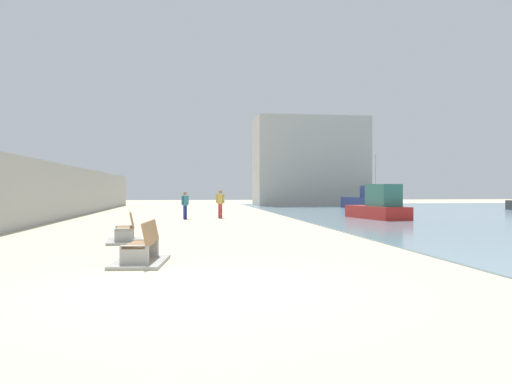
% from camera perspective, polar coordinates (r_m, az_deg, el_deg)
% --- Properties ---
extents(ground_plane, '(120.00, 120.00, 0.00)m').
position_cam_1_polar(ground_plane, '(27.11, -7.31, -3.36)').
color(ground_plane, beige).
extents(seawall, '(0.80, 64.00, 3.15)m').
position_cam_1_polar(seawall, '(28.06, -22.81, -0.03)').
color(seawall, '#9E9E99').
rests_on(seawall, ground).
extents(bench_near, '(1.29, 2.19, 0.98)m').
position_cam_1_polar(bench_near, '(12.16, -12.56, -6.67)').
color(bench_near, '#9E9E99').
rests_on(bench_near, ground).
extents(bench_far, '(1.33, 2.21, 0.98)m').
position_cam_1_polar(bench_far, '(17.25, -14.28, -4.64)').
color(bench_far, '#9E9E99').
rests_on(bench_far, ground).
extents(person_walking, '(0.43, 0.38, 1.61)m').
position_cam_1_polar(person_walking, '(30.04, -7.87, -1.24)').
color(person_walking, navy).
rests_on(person_walking, ground).
extents(person_standing, '(0.51, 0.27, 1.71)m').
position_cam_1_polar(person_standing, '(30.87, -3.99, -1.07)').
color(person_standing, '#B22D33').
rests_on(person_standing, ground).
extents(boat_far_right, '(2.38, 5.07, 1.99)m').
position_cam_1_polar(boat_far_right, '(30.31, 13.48, -1.57)').
color(boat_far_right, red).
rests_on(boat_far_right, water_bay).
extents(boat_far_left, '(4.13, 6.05, 2.05)m').
position_cam_1_polar(boat_far_left, '(47.49, 12.67, -0.87)').
color(boat_far_left, navy).
rests_on(boat_far_left, water_bay).
extents(boat_mid_bay, '(3.62, 5.99, 5.54)m').
position_cam_1_polar(boat_mid_bay, '(56.09, 13.47, -0.65)').
color(boat_mid_bay, white).
rests_on(boat_mid_bay, water_bay).
extents(harbor_building, '(12.00, 6.00, 9.54)m').
position_cam_1_polar(harbor_building, '(56.68, 6.01, 3.33)').
color(harbor_building, '#ADAAA3').
rests_on(harbor_building, ground).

